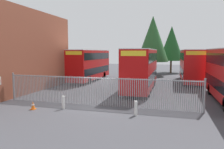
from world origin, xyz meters
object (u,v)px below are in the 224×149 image
Objects in this scene: bollard_near_left at (63,102)px; traffic_cone_by_gate at (33,105)px; bollard_center_front at (136,108)px; double_decker_bus_far_back at (191,65)px; double_decker_bus_behind_fence_left at (142,68)px; double_decker_bus_behind_fence_right at (90,64)px.

bollard_near_left reaches higher than traffic_cone_by_gate.
bollard_near_left and bollard_center_front have the same top height.
double_decker_bus_far_back reaches higher than bollard_center_front.
traffic_cone_by_gate is (-2.04, -0.71, -0.19)m from bollard_near_left.
traffic_cone_by_gate is at bearing -175.92° from bollard_center_front.
double_decker_bus_far_back is at bearing 55.88° from traffic_cone_by_gate.
traffic_cone_by_gate is (-7.35, -0.52, -0.19)m from bollard_center_front.
bollard_center_front reaches higher than traffic_cone_by_gate.
double_decker_bus_behind_fence_right is at bearing 144.59° from double_decker_bus_behind_fence_left.
double_decker_bus_behind_fence_left reaches higher than traffic_cone_by_gate.
bollard_near_left is 5.31m from bollard_center_front.
double_decker_bus_behind_fence_left is 1.00× the size of double_decker_bus_far_back.
double_decker_bus_behind_fence_right is at bearing -172.06° from double_decker_bus_far_back.
bollard_center_front is at bearing -105.38° from double_decker_bus_far_back.
bollard_near_left is at bearing 19.31° from traffic_cone_by_gate.
double_decker_bus_far_back is 11.38× the size of bollard_near_left.
double_decker_bus_behind_fence_right is at bearing 120.64° from bollard_center_front.
double_decker_bus_far_back is at bearing 59.59° from bollard_near_left.
double_decker_bus_behind_fence_left reaches higher than bollard_near_left.
bollard_center_front is at bearing -59.36° from double_decker_bus_behind_fence_right.
traffic_cone_by_gate is at bearing -83.58° from double_decker_bus_behind_fence_right.
traffic_cone_by_gate is (-6.41, -10.12, -2.13)m from double_decker_bus_behind_fence_left.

